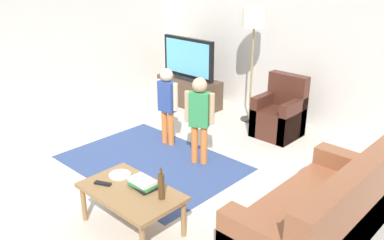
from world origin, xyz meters
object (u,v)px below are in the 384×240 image
book_stack (143,183)px  bottle (161,186)px  tv_remote (103,183)px  plate (120,175)px  floor_lamp (254,24)px  child_center (199,113)px  coffee_table (131,194)px  tv (188,59)px  couch (322,219)px  armchair (280,116)px  tv_stand (189,92)px  child_near_tv (167,100)px

book_stack → bottle: size_ratio=0.88×
book_stack → tv_remote: book_stack is taller
tv_remote → plate: size_ratio=0.77×
floor_lamp → tv_remote: bearing=-79.6°
child_center → coffee_table: 1.55m
bottle → coffee_table: bearing=-162.6°
tv → couch: size_ratio=0.61×
book_stack → tv_remote: size_ratio=1.61×
armchair → coffee_table: bearing=-86.3°
tv_stand → armchair: armchair is taller
child_near_tv → coffee_table: (1.16, -1.58, -0.29)m
tv → floor_lamp: floor_lamp is taller
tv_stand → child_center: bearing=-43.1°
floor_lamp → tv_remote: floor_lamp is taller
tv_remote → plate: plate is taller
tv → armchair: 1.97m
floor_lamp → book_stack: 3.34m
tv_stand → floor_lamp: (1.21, 0.15, 1.30)m
couch → plate: couch is taller
couch → child_center: child_center is taller
coffee_table → child_center: bearing=107.2°
coffee_table → plate: bearing=161.5°
tv_stand → book_stack: book_stack is taller
floor_lamp → armchair: bearing=-15.6°
floor_lamp → child_near_tv: floor_lamp is taller
child_center → coffee_table: (0.45, -1.46, -0.31)m
armchair → plate: armchair is taller
child_center → plate: (0.15, -1.36, -0.25)m
tv → armchair: bearing=-0.6°
coffee_table → tv_remote: tv_remote is taller
tv → floor_lamp: 1.40m
child_near_tv → coffee_table: 1.98m
child_center → book_stack: size_ratio=4.15×
tv → book_stack: 3.58m
child_near_tv → tv_remote: bearing=-62.6°
tv → couch: bearing=-29.1°
plate → tv_stand: bearing=121.7°
tv_stand → child_near_tv: bearing=-56.7°
tv_stand → armchair: size_ratio=1.33×
tv → coffee_table: tv is taller
tv → armchair: size_ratio=1.22×
tv_stand → child_center: size_ratio=1.06×
tv_stand → tv_remote: size_ratio=7.06×
book_stack → child_near_tv: bearing=129.5°
book_stack → couch: bearing=32.1°
armchair → bottle: armchair is taller
couch → tv_remote: 2.07m
tv → child_center: size_ratio=0.97×
tv → bottle: (2.40, -2.86, -0.30)m
book_stack → floor_lamp: bearing=107.1°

